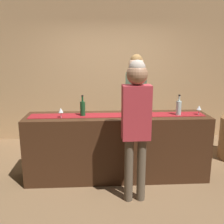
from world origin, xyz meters
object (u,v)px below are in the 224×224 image
object	(u,v)px
wine_glass_near_customer	(147,108)
bartender	(136,96)
wine_glass_mid_counter	(199,108)
customer_sipping	(136,116)
wine_bottle_green	(83,108)
wine_bottle_clear	(179,108)
wine_glass_far_end	(61,111)

from	to	relation	value
wine_glass_near_customer	bartender	size ratio (longest dim) A/B	0.08
wine_glass_near_customer	wine_glass_mid_counter	size ratio (longest dim) A/B	1.00
customer_sipping	bartender	bearing A→B (deg)	80.88
wine_bottle_green	customer_sipping	distance (m)	0.93
wine_bottle_green	wine_bottle_clear	bearing A→B (deg)	-1.74
wine_glass_mid_counter	customer_sipping	size ratio (longest dim) A/B	0.08
wine_glass_mid_counter	wine_glass_near_customer	bearing A→B (deg)	178.76
wine_glass_near_customer	wine_glass_far_end	bearing A→B (deg)	-176.72
wine_glass_near_customer	wine_glass_far_end	distance (m)	1.22
wine_bottle_green	bartender	distance (m)	1.04
wine_bottle_green	wine_glass_mid_counter	world-z (taller)	wine_bottle_green
wine_bottle_green	wine_glass_mid_counter	bearing A→B (deg)	-1.55
wine_bottle_clear	bartender	distance (m)	0.83
customer_sipping	wine_glass_near_customer	bearing A→B (deg)	66.84
wine_bottle_green	customer_sipping	xyz separation A→B (m)	(0.67, -0.64, 0.04)
wine_bottle_clear	wine_glass_far_end	distance (m)	1.68
wine_glass_mid_counter	customer_sipping	world-z (taller)	customer_sipping
wine_bottle_clear	wine_bottle_green	world-z (taller)	same
wine_bottle_green	wine_glass_far_end	xyz separation A→B (m)	(-0.30, -0.10, -0.01)
wine_glass_near_customer	wine_glass_far_end	world-z (taller)	same
wine_glass_near_customer	bartender	distance (m)	0.63
wine_glass_far_end	customer_sipping	size ratio (longest dim) A/B	0.08
wine_glass_mid_counter	wine_glass_far_end	world-z (taller)	same
wine_glass_far_end	bartender	world-z (taller)	bartender
wine_bottle_clear	wine_glass_mid_counter	distance (m)	0.30
wine_bottle_clear	wine_glass_far_end	size ratio (longest dim) A/B	2.10
wine_glass_near_customer	wine_bottle_clear	bearing A→B (deg)	-1.64
bartender	customer_sipping	bearing A→B (deg)	89.29
wine_glass_mid_counter	wine_glass_far_end	distance (m)	1.98
wine_glass_far_end	customer_sipping	xyz separation A→B (m)	(0.97, -0.54, 0.04)
wine_glass_near_customer	customer_sipping	xyz separation A→B (m)	(-0.25, -0.61, 0.04)
wine_glass_near_customer	wine_glass_far_end	size ratio (longest dim) A/B	1.00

